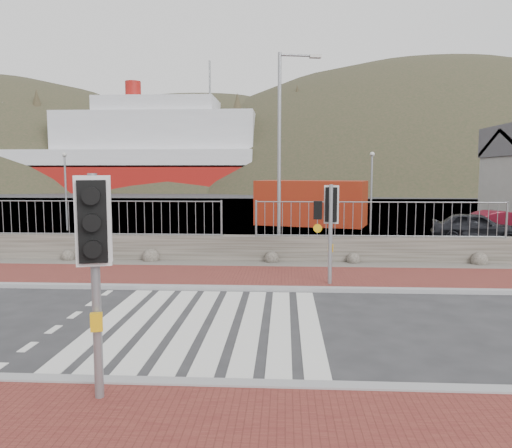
# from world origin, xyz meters

# --- Properties ---
(ground) EXTENTS (220.00, 220.00, 0.00)m
(ground) POSITION_xyz_m (0.00, 0.00, 0.00)
(ground) COLOR #28282B
(ground) RESTS_ON ground
(sidewalk_far) EXTENTS (40.00, 3.00, 0.08)m
(sidewalk_far) POSITION_xyz_m (0.00, 4.50, 0.04)
(sidewalk_far) COLOR brown
(sidewalk_far) RESTS_ON ground
(kerb_near) EXTENTS (40.00, 0.25, 0.12)m
(kerb_near) POSITION_xyz_m (0.00, -3.00, 0.05)
(kerb_near) COLOR gray
(kerb_near) RESTS_ON ground
(kerb_far) EXTENTS (40.00, 0.25, 0.12)m
(kerb_far) POSITION_xyz_m (0.00, 3.00, 0.05)
(kerb_far) COLOR gray
(kerb_far) RESTS_ON ground
(zebra_crossing) EXTENTS (4.62, 5.60, 0.01)m
(zebra_crossing) POSITION_xyz_m (-0.00, 0.00, 0.01)
(zebra_crossing) COLOR silver
(zebra_crossing) RESTS_ON ground
(gravel_strip) EXTENTS (40.00, 1.50, 0.06)m
(gravel_strip) POSITION_xyz_m (0.00, 6.50, 0.03)
(gravel_strip) COLOR #59544C
(gravel_strip) RESTS_ON ground
(stone_wall) EXTENTS (40.00, 0.60, 0.90)m
(stone_wall) POSITION_xyz_m (0.00, 7.30, 0.45)
(stone_wall) COLOR #49443C
(stone_wall) RESTS_ON ground
(railing) EXTENTS (18.07, 0.07, 1.22)m
(railing) POSITION_xyz_m (0.00, 7.15, 1.82)
(railing) COLOR gray
(railing) RESTS_ON stone_wall
(quay) EXTENTS (120.00, 40.00, 0.50)m
(quay) POSITION_xyz_m (0.00, 27.90, 0.00)
(quay) COLOR #4C4C4F
(quay) RESTS_ON ground
(water) EXTENTS (220.00, 50.00, 0.05)m
(water) POSITION_xyz_m (0.00, 62.90, 0.00)
(water) COLOR #3F4C54
(water) RESTS_ON ground
(ferry) EXTENTS (50.00, 16.00, 20.00)m
(ferry) POSITION_xyz_m (-24.65, 67.90, 5.36)
(ferry) COLOR maroon
(ferry) RESTS_ON ground
(hills_backdrop) EXTENTS (254.00, 90.00, 100.00)m
(hills_backdrop) POSITION_xyz_m (6.74, 87.90, -23.05)
(hills_backdrop) COLOR #29311D
(hills_backdrop) RESTS_ON ground
(traffic_signal_near) EXTENTS (0.50, 0.39, 3.11)m
(traffic_signal_near) POSITION_xyz_m (-0.92, -3.53, 2.24)
(traffic_signal_near) COLOR gray
(traffic_signal_near) RESTS_ON ground
(traffic_signal_far) EXTENTS (0.68, 0.32, 2.78)m
(traffic_signal_far) POSITION_xyz_m (2.78, 3.62, 2.03)
(traffic_signal_far) COLOR gray
(traffic_signal_far) RESTS_ON ground
(streetlight) EXTENTS (1.54, 0.42, 7.28)m
(streetlight) POSITION_xyz_m (1.50, 8.12, 4.10)
(streetlight) COLOR gray
(streetlight) RESTS_ON ground
(shipping_container) EXTENTS (6.71, 4.24, 2.60)m
(shipping_container) POSITION_xyz_m (3.12, 19.37, 1.30)
(shipping_container) COLOR maroon
(shipping_container) RESTS_ON ground
(car_a) EXTENTS (4.11, 2.47, 1.31)m
(car_a) POSITION_xyz_m (10.18, 12.88, 0.65)
(car_a) COLOR black
(car_a) RESTS_ON ground
(car_b) EXTENTS (3.91, 2.20, 1.22)m
(car_b) POSITION_xyz_m (12.20, 15.16, 0.61)
(car_b) COLOR #530B17
(car_b) RESTS_ON ground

